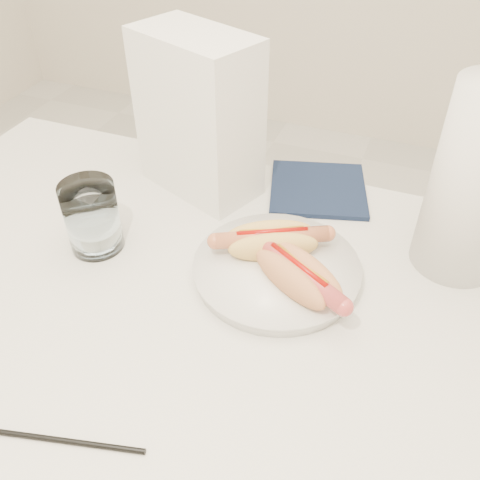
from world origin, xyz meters
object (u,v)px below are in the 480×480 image
(hotdog_right, at_px, (298,275))
(hotdog_left, at_px, (272,241))
(water_glass, at_px, (92,217))
(napkin_box, at_px, (198,116))
(plate, at_px, (276,271))
(paper_towel_roll, at_px, (478,183))
(table, at_px, (199,341))

(hotdog_right, bearing_deg, hotdog_left, 165.78)
(hotdog_left, bearing_deg, water_glass, 165.93)
(water_glass, bearing_deg, hotdog_left, 13.23)
(napkin_box, bearing_deg, plate, -19.64)
(water_glass, relative_size, paper_towel_roll, 0.40)
(plate, bearing_deg, hotdog_right, -36.76)
(plate, xyz_separation_m, water_glass, (-0.29, -0.04, 0.05))
(plate, xyz_separation_m, hotdog_left, (-0.02, 0.03, 0.03))
(water_glass, bearing_deg, hotdog_right, 1.20)
(table, relative_size, paper_towel_roll, 4.23)
(hotdog_right, xyz_separation_m, water_glass, (-0.33, -0.01, 0.02))
(water_glass, distance_m, napkin_box, 0.25)
(table, height_order, water_glass, water_glass)
(paper_towel_roll, bearing_deg, napkin_box, 173.17)
(table, bearing_deg, water_glass, 160.27)
(water_glass, bearing_deg, table, -19.73)
(table, relative_size, plate, 5.05)
(paper_towel_roll, bearing_deg, hotdog_left, -158.25)
(water_glass, bearing_deg, napkin_box, 69.58)
(hotdog_left, relative_size, napkin_box, 0.58)
(plate, distance_m, hotdog_left, 0.05)
(table, bearing_deg, hotdog_right, 34.48)
(hotdog_left, relative_size, paper_towel_roll, 0.57)
(table, relative_size, napkin_box, 4.35)
(hotdog_left, height_order, napkin_box, napkin_box)
(plate, relative_size, hotdog_right, 1.49)
(hotdog_right, relative_size, water_glass, 1.40)
(hotdog_right, distance_m, napkin_box, 0.34)
(plate, distance_m, hotdog_right, 0.06)
(table, height_order, napkin_box, napkin_box)
(napkin_box, xyz_separation_m, paper_towel_roll, (0.45, -0.05, 0.00))
(plate, relative_size, paper_towel_roll, 0.84)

